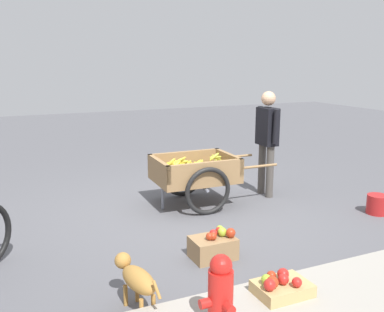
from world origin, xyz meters
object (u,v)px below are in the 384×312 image
object	(u,v)px
apple_crate	(214,246)
fruit_cart	(195,174)
fire_hydrant	(220,299)
mixed_fruit_crate	(281,293)
dog	(136,278)
vendor_person	(267,134)
plastic_bucket	(377,204)

from	to	relation	value
apple_crate	fruit_cart	bearing A→B (deg)	-108.26
fruit_cart	apple_crate	size ratio (longest dim) A/B	3.79
fire_hydrant	apple_crate	xyz separation A→B (m)	(-0.58, -1.23, -0.21)
apple_crate	mixed_fruit_crate	bearing A→B (deg)	94.29
dog	fire_hydrant	world-z (taller)	fire_hydrant
fire_hydrant	mixed_fruit_crate	distance (m)	0.71
fire_hydrant	apple_crate	world-z (taller)	fire_hydrant
fire_hydrant	mixed_fruit_crate	bearing A→B (deg)	-164.70
apple_crate	vendor_person	bearing A→B (deg)	-136.68
fruit_cart	vendor_person	size ratio (longest dim) A/B	1.08
dog	apple_crate	world-z (taller)	dog
fruit_cart	plastic_bucket	world-z (taller)	fruit_cart
mixed_fruit_crate	fruit_cart	bearing A→B (deg)	-99.68
fruit_cart	fire_hydrant	bearing A→B (deg)	68.65
fruit_cart	dog	world-z (taller)	fruit_cart
fruit_cart	mixed_fruit_crate	bearing A→B (deg)	80.32
fruit_cart	plastic_bucket	bearing A→B (deg)	146.78
dog	plastic_bucket	distance (m)	3.66
vendor_person	fire_hydrant	world-z (taller)	vendor_person
plastic_bucket	apple_crate	distance (m)	2.58
vendor_person	apple_crate	world-z (taller)	vendor_person
fire_hydrant	plastic_bucket	size ratio (longest dim) A/B	2.45
apple_crate	mixed_fruit_crate	size ratio (longest dim) A/B	1.00
vendor_person	apple_crate	distance (m)	2.44
fire_hydrant	apple_crate	distance (m)	1.37
fire_hydrant	mixed_fruit_crate	size ratio (longest dim) A/B	1.52
fire_hydrant	mixed_fruit_crate	xyz separation A→B (m)	(-0.66, -0.18, -0.20)
apple_crate	mixed_fruit_crate	world-z (taller)	same
fruit_cart	dog	distance (m)	2.67
fire_hydrant	fruit_cart	bearing A→B (deg)	-111.35
mixed_fruit_crate	dog	bearing A→B (deg)	-24.06
vendor_person	dog	size ratio (longest dim) A/B	2.33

